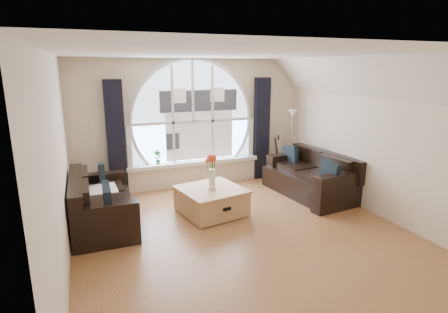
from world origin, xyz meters
TOP-DOWN VIEW (x-y plane):
  - ground at (0.00, 0.00)m, footprint 5.00×5.50m
  - ceiling at (0.00, 0.00)m, footprint 5.00×5.50m
  - wall_back at (0.00, 2.75)m, footprint 5.00×0.01m
  - wall_front at (0.00, -2.75)m, footprint 5.00×0.01m
  - wall_left at (-2.50, 0.00)m, footprint 0.01×5.50m
  - wall_right at (2.50, 0.00)m, footprint 0.01×5.50m
  - attic_slope at (2.20, 0.00)m, footprint 0.92×5.50m
  - arched_window at (0.00, 2.72)m, footprint 2.60×0.06m
  - window_sill at (0.00, 2.65)m, footprint 2.90×0.22m
  - window_frame at (0.00, 2.69)m, footprint 2.76×0.08m
  - neighbor_house at (0.15, 2.71)m, footprint 1.70×0.02m
  - curtain_left at (-1.60, 2.63)m, footprint 0.35×0.12m
  - curtain_right at (1.60, 2.63)m, footprint 0.35×0.12m
  - sofa_left at (-2.00, 1.24)m, footprint 0.94×1.88m
  - sofa_right at (1.97, 1.22)m, footprint 1.18×2.04m
  - coffee_chest at (-0.19, 1.02)m, footprint 1.21×1.21m
  - throw_blanket at (-2.02, 1.39)m, footprint 0.59×0.59m
  - vase_flowers at (-0.18, 1.00)m, footprint 0.24×0.24m
  - floor_lamp at (2.20, 2.32)m, footprint 0.24×0.24m
  - guitar at (1.83, 2.40)m, footprint 0.42×0.34m
  - potted_plant at (-0.80, 2.65)m, footprint 0.16×0.11m

SIDE VIEW (x-z plane):
  - ground at x=0.00m, z-range -0.01..0.01m
  - coffee_chest at x=-0.19m, z-range 0.00..0.51m
  - sofa_left at x=-2.00m, z-range -0.02..0.82m
  - sofa_right at x=1.97m, z-range -0.03..0.83m
  - throw_blanket at x=-2.02m, z-range 0.45..0.55m
  - window_sill at x=0.00m, z-range 0.47..0.55m
  - guitar at x=1.83m, z-range 0.00..1.06m
  - potted_plant at x=-0.80m, z-range 0.55..0.86m
  - floor_lamp at x=2.20m, z-range 0.00..1.60m
  - vase_flowers at x=-0.18m, z-range 0.51..1.21m
  - curtain_left at x=-1.60m, z-range 0.00..2.30m
  - curtain_right at x=1.60m, z-range 0.00..2.30m
  - wall_back at x=0.00m, z-range 0.00..2.70m
  - wall_front at x=0.00m, z-range 0.00..2.70m
  - wall_left at x=-2.50m, z-range 0.00..2.70m
  - wall_right at x=2.50m, z-range 0.00..2.70m
  - neighbor_house at x=0.15m, z-range 0.75..2.25m
  - arched_window at x=0.00m, z-range 0.55..2.70m
  - window_frame at x=0.00m, z-range 0.55..2.70m
  - attic_slope at x=2.20m, z-range 1.99..2.71m
  - ceiling at x=0.00m, z-range 2.70..2.71m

